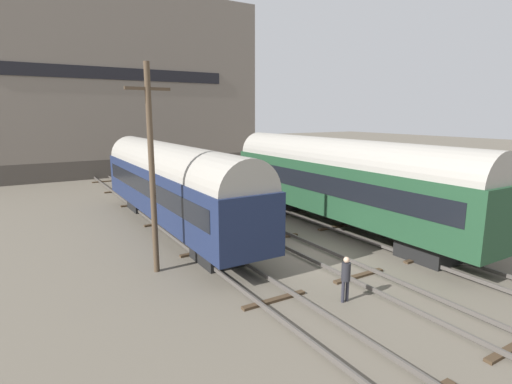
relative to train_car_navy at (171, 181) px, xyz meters
name	(u,v)px	position (x,y,z in m)	size (l,w,h in m)	color
ground_plane	(313,255)	(4.19, -7.61, -2.84)	(200.00, 200.00, 0.00)	#60594C
track_left	(235,270)	(0.00, -7.61, -2.70)	(2.60, 60.00, 0.26)	#4C4742
track_middle	(313,253)	(4.19, -7.61, -2.70)	(2.60, 60.00, 0.26)	#4C4742
track_right	(375,239)	(8.39, -7.61, -2.70)	(2.60, 60.00, 0.26)	#4C4742
train_car_navy	(171,181)	(0.00, 0.00, 0.00)	(2.97, 18.35, 4.99)	black
train_car_green	(340,178)	(8.39, -4.79, 0.17)	(2.92, 18.34, 5.25)	black
station_platform	(370,205)	(11.16, -4.58, -1.79)	(2.92, 13.75, 1.14)	brown
bench	(332,187)	(11.16, -1.11, -1.21)	(1.40, 0.40, 0.91)	brown
person_worker	(346,275)	(2.15, -11.92, -1.83)	(0.32, 0.32, 1.68)	#282833
utility_pole	(152,168)	(-2.75, -5.68, 1.63)	(1.80, 0.24, 8.61)	#473828
warehouse_building	(107,87)	(2.24, 27.15, 6.83)	(32.79, 10.96, 19.34)	#46403A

